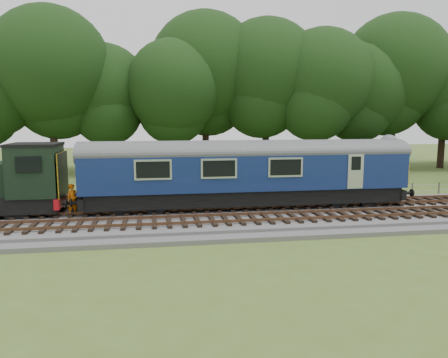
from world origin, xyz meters
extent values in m
plane|color=#4D6525|center=(0.00, 0.00, 0.00)|extent=(120.00, 120.00, 0.00)
cube|color=#4C4C4F|center=(0.00, 0.00, 0.17)|extent=(70.00, 7.00, 0.35)
cube|color=brown|center=(0.00, 0.68, 0.49)|extent=(66.50, 0.07, 0.14)
cube|color=brown|center=(0.00, 2.12, 0.49)|extent=(66.50, 0.07, 0.14)
cube|color=brown|center=(0.00, -2.32, 0.49)|extent=(66.50, 0.07, 0.14)
cube|color=brown|center=(0.00, -0.88, 0.49)|extent=(66.50, 0.07, 0.14)
cube|color=black|center=(3.80, 1.40, 1.06)|extent=(17.46, 2.52, 0.85)
cube|color=#0E234F|center=(3.80, 1.40, 2.48)|extent=(18.00, 2.80, 2.05)
cube|color=#EAAF13|center=(12.82, 1.40, 2.11)|extent=(0.06, 2.74, 1.30)
cube|color=black|center=(9.80, 1.40, 0.86)|extent=(2.60, 2.00, 0.55)
cube|color=black|center=(-2.20, 1.40, 0.86)|extent=(2.60, 2.00, 0.55)
cube|color=black|center=(-7.40, 1.40, 2.66)|extent=(2.40, 2.55, 2.60)
cube|color=#B20D17|center=(-6.22, 1.40, 1.06)|extent=(0.25, 2.60, 0.55)
cube|color=#EAAF13|center=(-6.08, 1.40, 2.46)|extent=(0.06, 2.55, 2.30)
imported|color=orange|center=(-5.52, 0.74, 1.19)|extent=(0.73, 0.71, 1.68)
cube|color=#193720|center=(18.85, 15.33, 1.25)|extent=(3.03, 3.03, 2.49)
cube|color=black|center=(18.85, 15.33, 2.59)|extent=(3.33, 3.33, 0.20)
camera|label=1|loc=(-1.38, -22.34, 5.38)|focal=35.00mm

